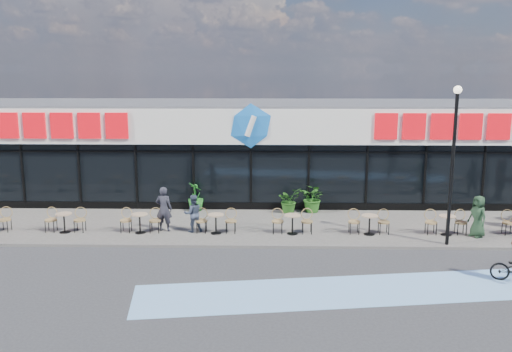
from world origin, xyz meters
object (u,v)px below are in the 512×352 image
at_px(lamp_post, 453,153).
at_px(potted_plant_right, 289,200).
at_px(patron_right, 193,213).
at_px(pedestrian_a, 478,216).
at_px(patron_left, 164,209).
at_px(potted_plant_left, 196,197).
at_px(potted_plant_mid, 313,198).

relative_size(lamp_post, potted_plant_right, 5.09).
relative_size(lamp_post, patron_right, 3.85).
bearing_deg(pedestrian_a, patron_left, -117.37).
height_order(potted_plant_left, pedestrian_a, pedestrian_a).
distance_m(potted_plant_left, potted_plant_right, 4.04).
height_order(patron_left, patron_right, patron_left).
xyz_separation_m(potted_plant_mid, patron_right, (-4.77, -2.98, 0.10)).
bearing_deg(patron_right, potted_plant_right, -160.29).
bearing_deg(lamp_post, potted_plant_left, 154.82).
height_order(potted_plant_mid, patron_left, patron_left).
bearing_deg(potted_plant_right, patron_right, -142.22).
height_order(lamp_post, potted_plant_mid, lamp_post).
bearing_deg(patron_left, patron_right, -177.05).
relative_size(lamp_post, potted_plant_left, 4.45).
xyz_separation_m(potted_plant_right, patron_right, (-3.72, -2.88, 0.17)).
height_order(potted_plant_mid, pedestrian_a, pedestrian_a).
bearing_deg(potted_plant_left, patron_left, -104.93).
bearing_deg(potted_plant_mid, pedestrian_a, -30.40).
distance_m(potted_plant_right, pedestrian_a, 7.52).
bearing_deg(patron_left, potted_plant_mid, -145.51).
bearing_deg(lamp_post, pedestrian_a, 34.02).
distance_m(potted_plant_left, patron_left, 3.12).
distance_m(potted_plant_mid, patron_left, 6.55).
relative_size(potted_plant_right, patron_left, 0.63).
relative_size(patron_left, pedestrian_a, 1.11).
relative_size(potted_plant_left, potted_plant_mid, 1.00).
bearing_deg(pedestrian_a, potted_plant_right, -140.69).
distance_m(potted_plant_left, potted_plant_mid, 5.09).
distance_m(patron_left, pedestrian_a, 11.62).
bearing_deg(potted_plant_left, pedestrian_a, -17.94).
distance_m(potted_plant_right, patron_left, 5.58).
height_order(lamp_post, potted_plant_right, lamp_post).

